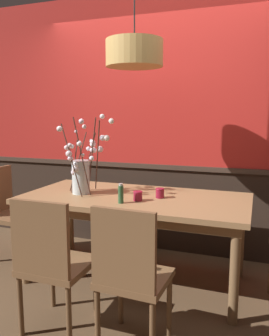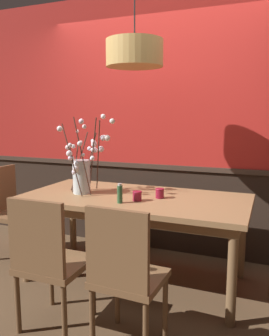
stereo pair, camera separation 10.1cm
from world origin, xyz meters
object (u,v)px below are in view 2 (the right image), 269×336
at_px(candle_holder_nearer_edge, 137,196).
at_px(condiment_bottle, 120,194).
at_px(chair_far_side_left, 135,199).
at_px(candle_holder_nearer_center, 160,193).
at_px(pendant_lamp, 135,53).
at_px(vase_with_blossoms, 83,170).
at_px(dining_table, 134,205).
at_px(chair_near_side_left, 49,258).
at_px(chair_head_west_end, 9,207).
at_px(chair_near_side_right, 125,272).

bearing_deg(candle_holder_nearer_edge, condiment_bottle, -131.10).
bearing_deg(candle_holder_nearer_edge, chair_far_side_left, 112.70).
bearing_deg(candle_holder_nearer_center, pendant_lamp, 174.59).
bearing_deg(candle_holder_nearer_center, vase_with_blossoms, -174.24).
xyz_separation_m(dining_table, chair_near_side_left, (-0.26, -0.91, -0.17)).
height_order(dining_table, condiment_bottle, condiment_bottle).
distance_m(candle_holder_nearer_center, candle_holder_nearer_edge, 0.22).
distance_m(chair_head_west_end, candle_holder_nearer_center, 1.68).
bearing_deg(chair_head_west_end, candle_holder_nearer_edge, -6.13).
relative_size(dining_table, chair_head_west_end, 2.08).
xyz_separation_m(chair_near_side_left, vase_with_blossoms, (-0.22, 0.85, 0.46)).
relative_size(dining_table, candle_holder_nearer_center, 23.21).
relative_size(chair_near_side_left, candle_holder_nearer_edge, 11.75).
height_order(chair_near_side_left, chair_near_side_right, same).
bearing_deg(chair_near_side_left, chair_far_side_left, 92.86).
relative_size(chair_near_side_left, candle_holder_nearer_center, 11.28).
xyz_separation_m(chair_far_side_left, candle_holder_nearer_center, (0.57, -0.87, 0.31)).
bearing_deg(pendant_lamp, chair_near_side_left, -104.53).
bearing_deg(candle_holder_nearer_edge, dining_table, 119.55).
bearing_deg(vase_with_blossoms, pendant_lamp, 11.44).
bearing_deg(chair_head_west_end, candle_holder_nearer_center, -0.10).
relative_size(vase_with_blossoms, pendant_lamp, 0.83).
relative_size(chair_near_side_right, pendant_lamp, 1.10).
relative_size(chair_near_side_left, pendant_lamp, 1.10).
xyz_separation_m(dining_table, vase_with_blossoms, (-0.48, -0.06, 0.29)).
bearing_deg(chair_far_side_left, chair_near_side_left, -87.14).
height_order(dining_table, pendant_lamp, pendant_lamp).
relative_size(chair_far_side_left, candle_holder_nearer_center, 10.56).
xyz_separation_m(candle_holder_nearer_edge, condiment_bottle, (-0.10, -0.12, 0.04)).
bearing_deg(candle_holder_nearer_center, chair_far_side_left, 123.48).
bearing_deg(chair_near_side_left, condiment_bottle, 69.76).
distance_m(chair_far_side_left, candle_holder_nearer_center, 1.09).
bearing_deg(chair_near_side_left, candle_holder_nearer_edge, 65.90).
bearing_deg(chair_near_side_right, condiment_bottle, 116.61).
height_order(chair_near_side_right, pendant_lamp, pendant_lamp).
relative_size(candle_holder_nearer_center, condiment_bottle, 0.52).
height_order(condiment_bottle, pendant_lamp, pendant_lamp).
xyz_separation_m(dining_table, chair_near_side_right, (0.30, -0.91, -0.16)).
height_order(chair_near_side_left, condiment_bottle, chair_near_side_left).
bearing_deg(candle_holder_nearer_edge, chair_near_side_right, -73.90).
bearing_deg(condiment_bottle, candle_holder_nearer_edge, 48.90).
bearing_deg(chair_near_side_right, chair_far_side_left, 109.94).
relative_size(vase_with_blossoms, candle_holder_nearer_center, 8.46).
xyz_separation_m(chair_near_side_left, candle_holder_nearer_center, (0.49, 0.92, 0.29)).
height_order(dining_table, candle_holder_nearer_edge, candle_holder_nearer_edge).
bearing_deg(dining_table, candle_holder_nearer_center, 3.60).
distance_m(candle_holder_nearer_center, condiment_bottle, 0.37).
bearing_deg(condiment_bottle, chair_near_side_right, -63.39).
height_order(vase_with_blossoms, pendant_lamp, pendant_lamp).
relative_size(chair_near_side_right, candle_holder_nearer_edge, 11.74).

